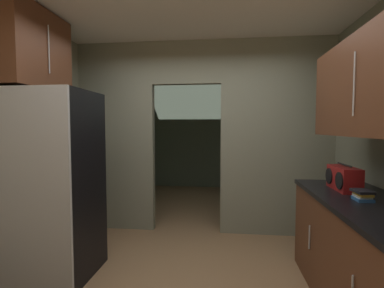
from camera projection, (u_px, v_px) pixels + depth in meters
name	position (u px, v px, depth m)	size (l,w,h in m)	color
kitchen_overhead_slab	(192.00, 1.00, 2.76)	(4.00, 7.34, 0.06)	silver
kitchen_partition	(205.00, 132.00, 3.99)	(3.60, 0.12, 2.70)	gray
adjoining_room_shell	(209.00, 134.00, 6.08)	(3.60, 3.11, 2.70)	slate
refrigerator	(52.00, 184.00, 2.80)	(0.81, 0.76, 1.85)	black
lower_cabinet_run	(374.00, 265.00, 2.11)	(0.69, 2.00, 0.92)	brown
upper_cabinet_counterside	(381.00, 84.00, 2.04)	(0.36, 1.80, 0.78)	brown
upper_cabinet_fridgeside	(32.00, 50.00, 2.85)	(0.36, 0.89, 0.80)	brown
boombox	(344.00, 178.00, 2.58)	(0.18, 0.41, 0.24)	maroon
book_stack	(363.00, 195.00, 2.21)	(0.13, 0.17, 0.08)	#2D609E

